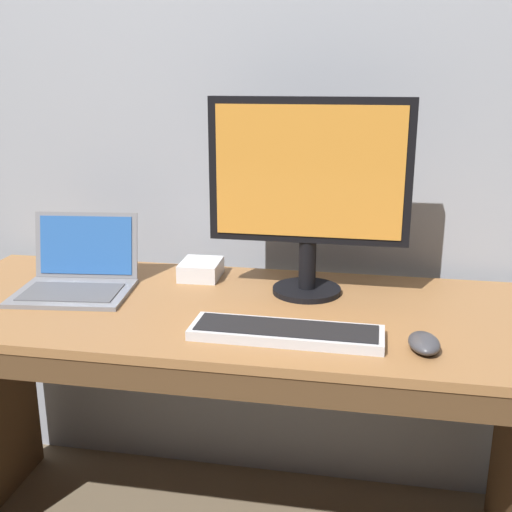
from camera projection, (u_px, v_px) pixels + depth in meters
name	position (u px, v px, depth m)	size (l,w,h in m)	color
back_wall	(255.00, 79.00, 1.88)	(5.20, 0.04, 2.68)	gray
desk	(227.00, 395.00, 1.72)	(1.65, 0.68, 0.77)	olive
laptop_space_gray	(77.00, 277.00, 1.76)	(0.34, 0.31, 0.20)	slate
external_monitor	(309.00, 186.00, 1.65)	(0.53, 0.19, 0.53)	black
wired_keyboard	(286.00, 332.00, 1.45)	(0.45, 0.13, 0.03)	#BCBCC1
computer_mouse	(424.00, 343.00, 1.38)	(0.07, 0.11, 0.04)	#38383D
external_drive_box	(201.00, 269.00, 1.88)	(0.11, 0.14, 0.05)	silver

